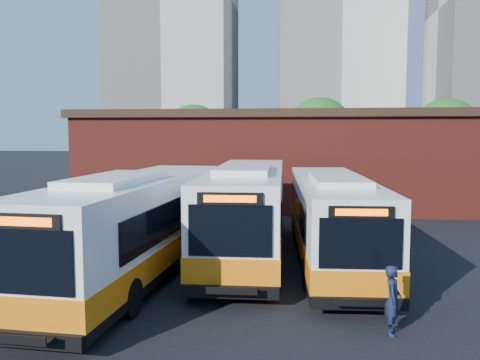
# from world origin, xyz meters

# --- Properties ---
(ground) EXTENTS (220.00, 220.00, 0.00)m
(ground) POSITION_xyz_m (0.00, 0.00, 0.00)
(ground) COLOR black
(bus_west) EXTENTS (3.48, 13.65, 3.68)m
(bus_west) POSITION_xyz_m (-5.17, 0.60, 1.67)
(bus_west) COLOR white
(bus_west) RESTS_ON ground
(bus_midwest) EXTENTS (3.37, 13.88, 3.75)m
(bus_midwest) POSITION_xyz_m (-1.75, 4.52, 1.70)
(bus_midwest) COLOR white
(bus_midwest) RESTS_ON ground
(bus_mideast) EXTENTS (3.44, 12.86, 3.47)m
(bus_mideast) POSITION_xyz_m (1.66, 3.58, 1.57)
(bus_mideast) COLOR white
(bus_mideast) RESTS_ON ground
(transit_worker) EXTENTS (0.53, 0.70, 1.75)m
(transit_worker) POSITION_xyz_m (2.78, -3.40, 0.87)
(transit_worker) COLOR #131A36
(transit_worker) RESTS_ON ground
(depot_building) EXTENTS (28.60, 12.60, 6.40)m
(depot_building) POSITION_xyz_m (0.00, 20.00, 3.26)
(depot_building) COLOR maroon
(depot_building) RESTS_ON ground
(tree_west) EXTENTS (6.00, 6.00, 7.65)m
(tree_west) POSITION_xyz_m (-10.00, 32.00, 4.64)
(tree_west) COLOR #382314
(tree_west) RESTS_ON ground
(tree_mid) EXTENTS (6.56, 6.56, 8.36)m
(tree_mid) POSITION_xyz_m (2.00, 34.00, 5.08)
(tree_mid) COLOR #382314
(tree_mid) RESTS_ON ground
(tree_east) EXTENTS (6.24, 6.24, 7.96)m
(tree_east) POSITION_xyz_m (13.00, 31.00, 4.83)
(tree_east) COLOR #382314
(tree_east) RESTS_ON ground
(tower_center) EXTENTS (22.00, 20.00, 61.20)m
(tower_center) POSITION_xyz_m (7.00, 86.00, 30.34)
(tower_center) COLOR beige
(tower_center) RESTS_ON ground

